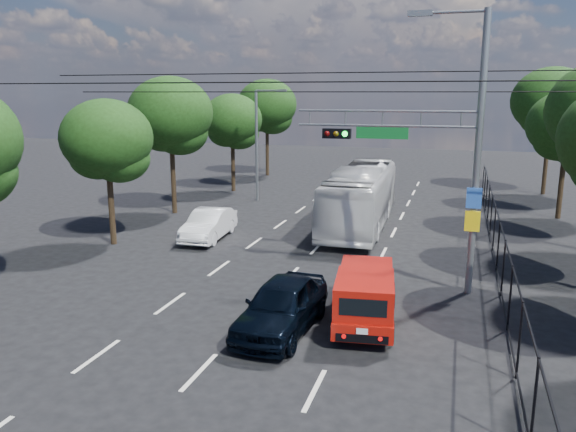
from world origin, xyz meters
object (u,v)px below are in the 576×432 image
at_px(signal_mast, 441,142).
at_px(white_bus, 361,197).
at_px(navy_hatchback, 282,306).
at_px(white_van, 209,224).
at_px(red_pickup, 365,295).

bearing_deg(signal_mast, white_bus, 115.10).
height_order(signal_mast, navy_hatchback, signal_mast).
xyz_separation_m(navy_hatchback, white_van, (-6.56, 9.11, -0.07)).
relative_size(red_pickup, navy_hatchback, 1.05).
height_order(navy_hatchback, white_van, navy_hatchback).
relative_size(navy_hatchback, white_van, 1.06).
distance_m(red_pickup, navy_hatchback, 2.58).
xyz_separation_m(red_pickup, white_van, (-8.81, 7.85, -0.21)).
relative_size(white_bus, white_van, 2.61).
xyz_separation_m(red_pickup, white_bus, (-2.33, 12.57, 0.65)).
distance_m(white_bus, white_van, 8.06).
relative_size(signal_mast, red_pickup, 1.99).
bearing_deg(white_bus, navy_hatchback, -91.43).
relative_size(red_pickup, white_bus, 0.42).
distance_m(signal_mast, red_pickup, 5.98).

